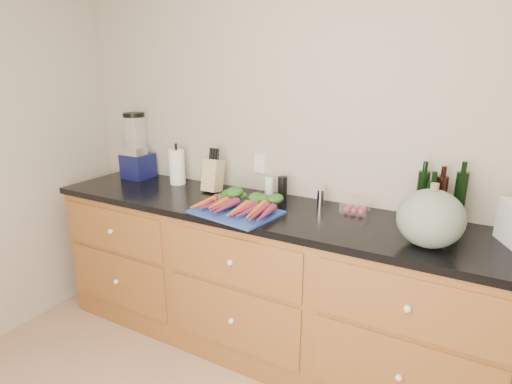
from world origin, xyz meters
The scene contains 14 objects.
wall_back centered at (0.00, 1.62, 1.30)m, with size 4.10×0.05×2.60m, color #BAB09A.
cabinets centered at (0.00, 1.30, 0.45)m, with size 3.60×0.64×0.90m.
countertop centered at (0.00, 1.30, 0.92)m, with size 3.64×0.62×0.04m, color black.
cutting_board centered at (-0.51, 1.14, 0.95)m, with size 0.45×0.34×0.01m, color #233D9A.
carrots centered at (-0.51, 1.18, 0.98)m, with size 0.46×0.34×0.07m.
squash centered at (0.48, 1.19, 1.07)m, with size 0.29×0.29×0.26m, color #5C6E5C.
blender_appliance centered at (-1.55, 1.46, 1.15)m, with size 0.19×0.19×0.47m.
paper_towel centered at (-1.18, 1.46, 1.06)m, with size 0.11×0.11×0.24m, color white.
knife_block centered at (-0.87, 1.44, 1.04)m, with size 0.10×0.10×0.21m, color tan.
grinder_salt centered at (-0.47, 1.48, 1.00)m, with size 0.05×0.05×0.12m, color white.
grinder_pepper centered at (-0.38, 1.48, 1.01)m, with size 0.06×0.06×0.15m, color black.
canister_chrome centered at (-0.14, 1.48, 0.99)m, with size 0.04×0.04×0.10m, color white.
tomato_box centered at (0.07, 1.47, 0.97)m, with size 0.15×0.12×0.07m, color white.
bottles centered at (0.48, 1.51, 1.07)m, with size 0.23×0.12×0.28m.
Camera 1 is at (0.60, -0.64, 1.70)m, focal length 28.00 mm.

